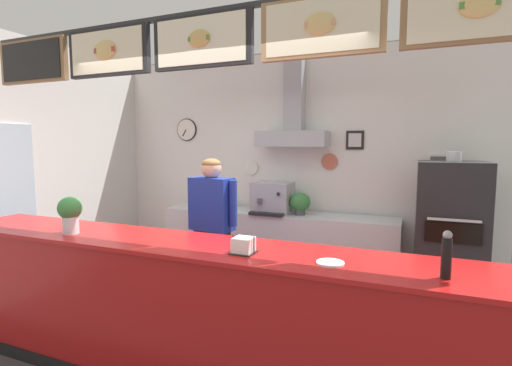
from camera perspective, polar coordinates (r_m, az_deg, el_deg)
The scene contains 13 objects.
ground_plane at distance 3.50m, azimuth -8.13°, elevation -24.77°, with size 6.29×6.29×0.00m, color #3F3A38.
back_wall_assembly at distance 5.09m, azimuth 4.81°, elevation 3.73°, with size 5.25×2.45×3.00m.
service_counter at distance 3.06m, azimuth -10.91°, elevation -18.35°, with size 4.42×0.65×1.06m.
back_prep_counter at distance 5.04m, azimuth 2.95°, elevation -9.54°, with size 3.06×0.53×0.90m.
pizza_oven at distance 4.46m, azimuth 27.03°, elevation -7.41°, with size 0.66×0.65×1.70m.
shop_worker at distance 4.01m, azimuth -6.60°, elevation -7.12°, with size 0.60×0.28×1.63m.
espresso_machine at distance 4.89m, azimuth 2.50°, elevation -2.24°, with size 0.49×0.47×0.39m.
potted_oregano at distance 4.78m, azimuth 6.61°, elevation -2.94°, with size 0.26×0.26×0.28m.
potted_thyme at distance 5.30m, azimuth -6.74°, elevation -2.12°, with size 0.22×0.22×0.26m.
pepper_grinder at distance 2.29m, azimuth 26.67°, elevation -9.63°, with size 0.05×0.05×0.26m.
condiment_plate at distance 2.37m, azimuth 11.08°, elevation -11.67°, with size 0.17×0.17×0.01m.
napkin_holder at distance 2.54m, azimuth -1.90°, elevation -9.42°, with size 0.16×0.15×0.12m.
basil_vase at distance 3.39m, azimuth -26.11°, elevation -4.15°, with size 0.19×0.19×0.30m.
Camera 1 is at (1.56, -2.58, 1.78)m, focal length 26.67 mm.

